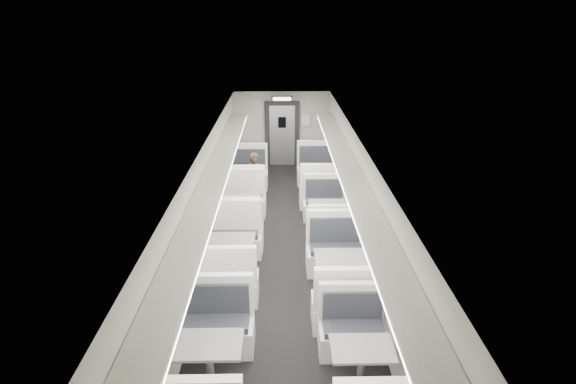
{
  "coord_description": "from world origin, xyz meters",
  "views": [
    {
      "loc": [
        -0.04,
        -8.11,
        4.77
      ],
      "look_at": [
        0.11,
        0.76,
        1.15
      ],
      "focal_mm": 28.0,
      "sensor_mm": 36.0,
      "label": 1
    }
  ],
  "objects_px": {
    "booth_left_d": "(210,366)",
    "booth_right_b": "(327,218)",
    "booth_left_c": "(231,257)",
    "booth_right_d": "(361,368)",
    "passenger": "(255,180)",
    "vestibule_door": "(282,135)",
    "booth_left_a": "(245,184)",
    "booth_right_a": "(319,180)",
    "exit_sign": "(282,99)",
    "booth_right_c": "(340,276)",
    "booth_left_b": "(240,214)"
  },
  "relations": [
    {
      "from": "booth_left_a",
      "to": "booth_left_d",
      "type": "relative_size",
      "value": 1.06
    },
    {
      "from": "booth_left_b",
      "to": "passenger",
      "type": "bearing_deg",
      "value": 78.46
    },
    {
      "from": "booth_left_d",
      "to": "booth_right_c",
      "type": "height_order",
      "value": "booth_right_c"
    },
    {
      "from": "booth_left_c",
      "to": "booth_right_a",
      "type": "xyz_separation_m",
      "value": [
        2.0,
        4.08,
        0.02
      ]
    },
    {
      "from": "booth_right_b",
      "to": "booth_left_c",
      "type": "bearing_deg",
      "value": -138.45
    },
    {
      "from": "booth_left_b",
      "to": "booth_right_a",
      "type": "bearing_deg",
      "value": 47.34
    },
    {
      "from": "vestibule_door",
      "to": "booth_right_a",
      "type": "bearing_deg",
      "value": -68.18
    },
    {
      "from": "booth_right_b",
      "to": "booth_right_c",
      "type": "bearing_deg",
      "value": -90.0
    },
    {
      "from": "vestibule_door",
      "to": "exit_sign",
      "type": "relative_size",
      "value": 3.39
    },
    {
      "from": "booth_right_c",
      "to": "vestibule_door",
      "type": "distance_m",
      "value": 7.37
    },
    {
      "from": "booth_left_d",
      "to": "booth_right_d",
      "type": "height_order",
      "value": "booth_left_d"
    },
    {
      "from": "passenger",
      "to": "booth_right_b",
      "type": "bearing_deg",
      "value": -46.25
    },
    {
      "from": "vestibule_door",
      "to": "booth_right_d",
      "type": "bearing_deg",
      "value": -83.95
    },
    {
      "from": "booth_left_c",
      "to": "vestibule_door",
      "type": "distance_m",
      "value": 6.69
    },
    {
      "from": "booth_left_c",
      "to": "booth_right_b",
      "type": "xyz_separation_m",
      "value": [
        2.0,
        1.77,
        -0.03
      ]
    },
    {
      "from": "exit_sign",
      "to": "booth_left_d",
      "type": "bearing_deg",
      "value": -96.41
    },
    {
      "from": "vestibule_door",
      "to": "booth_left_c",
      "type": "bearing_deg",
      "value": -98.64
    },
    {
      "from": "booth_right_c",
      "to": "passenger",
      "type": "relative_size",
      "value": 1.59
    },
    {
      "from": "booth_left_b",
      "to": "passenger",
      "type": "xyz_separation_m",
      "value": [
        0.29,
        1.43,
        0.3
      ]
    },
    {
      "from": "booth_left_c",
      "to": "exit_sign",
      "type": "distance_m",
      "value": 6.46
    },
    {
      "from": "passenger",
      "to": "exit_sign",
      "type": "height_order",
      "value": "exit_sign"
    },
    {
      "from": "booth_left_b",
      "to": "vestibule_door",
      "type": "bearing_deg",
      "value": 77.91
    },
    {
      "from": "booth_left_a",
      "to": "booth_right_a",
      "type": "bearing_deg",
      "value": 8.63
    },
    {
      "from": "booth_right_d",
      "to": "passenger",
      "type": "relative_size",
      "value": 1.42
    },
    {
      "from": "booth_right_a",
      "to": "booth_right_b",
      "type": "distance_m",
      "value": 2.31
    },
    {
      "from": "booth_left_a",
      "to": "booth_left_b",
      "type": "relative_size",
      "value": 1.01
    },
    {
      "from": "booth_left_d",
      "to": "booth_right_d",
      "type": "distance_m",
      "value": 2.0
    },
    {
      "from": "booth_left_a",
      "to": "booth_left_c",
      "type": "xyz_separation_m",
      "value": [
        0.0,
        -3.78,
        -0.02
      ]
    },
    {
      "from": "booth_right_d",
      "to": "exit_sign",
      "type": "height_order",
      "value": "exit_sign"
    },
    {
      "from": "booth_left_a",
      "to": "vestibule_door",
      "type": "bearing_deg",
      "value": 70.36
    },
    {
      "from": "vestibule_door",
      "to": "booth_left_a",
      "type": "bearing_deg",
      "value": -109.64
    },
    {
      "from": "booth_left_c",
      "to": "booth_right_c",
      "type": "bearing_deg",
      "value": -19.15
    },
    {
      "from": "booth_left_c",
      "to": "booth_right_d",
      "type": "distance_m",
      "value": 3.48
    },
    {
      "from": "booth_right_a",
      "to": "booth_right_b",
      "type": "bearing_deg",
      "value": -90.0
    },
    {
      "from": "booth_left_d",
      "to": "booth_right_b",
      "type": "distance_m",
      "value": 5.0
    },
    {
      "from": "booth_left_d",
      "to": "vestibule_door",
      "type": "height_order",
      "value": "vestibule_door"
    },
    {
      "from": "booth_left_b",
      "to": "booth_right_c",
      "type": "bearing_deg",
      "value": -52.52
    },
    {
      "from": "booth_right_b",
      "to": "passenger",
      "type": "bearing_deg",
      "value": 137.44
    },
    {
      "from": "booth_left_b",
      "to": "booth_left_c",
      "type": "bearing_deg",
      "value": -90.0
    },
    {
      "from": "booth_left_d",
      "to": "booth_right_b",
      "type": "height_order",
      "value": "booth_left_d"
    },
    {
      "from": "booth_left_d",
      "to": "passenger",
      "type": "bearing_deg",
      "value": 87.29
    },
    {
      "from": "booth_left_a",
      "to": "booth_left_d",
      "type": "bearing_deg",
      "value": -90.0
    },
    {
      "from": "passenger",
      "to": "vestibule_door",
      "type": "xyz_separation_m",
      "value": [
        0.71,
        3.24,
        0.33
      ]
    },
    {
      "from": "booth_left_b",
      "to": "exit_sign",
      "type": "xyz_separation_m",
      "value": [
        1.0,
        4.18,
        1.87
      ]
    },
    {
      "from": "vestibule_door",
      "to": "booth_right_c",
      "type": "bearing_deg",
      "value": -82.18
    },
    {
      "from": "booth_right_a",
      "to": "exit_sign",
      "type": "bearing_deg",
      "value": 116.45
    },
    {
      "from": "booth_right_a",
      "to": "vestibule_door",
      "type": "bearing_deg",
      "value": 111.82
    },
    {
      "from": "booth_left_c",
      "to": "booth_right_c",
      "type": "height_order",
      "value": "booth_right_c"
    },
    {
      "from": "passenger",
      "to": "booth_right_d",
      "type": "bearing_deg",
      "value": -78.27
    },
    {
      "from": "vestibule_door",
      "to": "exit_sign",
      "type": "height_order",
      "value": "exit_sign"
    }
  ]
}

